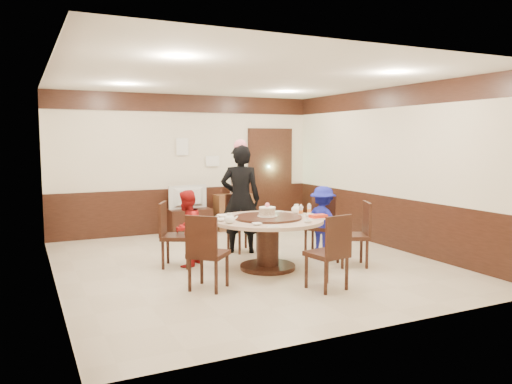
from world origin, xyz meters
name	(u,v)px	position (x,y,z in m)	size (l,w,h in m)	color
room	(247,193)	(0.01, 0.01, 1.08)	(6.00, 6.04, 2.84)	beige
banquet_table	(268,233)	(0.13, -0.43, 0.53)	(1.63, 1.63, 0.78)	black
chair_0	(320,236)	(1.35, 0.05, 0.30)	(0.62, 0.62, 0.97)	black
chair_1	(242,233)	(0.27, 0.81, 0.30)	(0.50, 0.51, 0.97)	black
chair_2	(176,246)	(-1.05, 0.28, 0.30)	(0.60, 0.59, 0.97)	black
chair_3	(208,266)	(-1.01, -1.01, 0.30)	(0.62, 0.62, 0.97)	black
chair_4	(328,266)	(0.36, -1.67, 0.30)	(0.51, 0.52, 0.97)	black
chair_5	(354,246)	(1.38, -0.83, 0.30)	(0.59, 0.58, 0.97)	black
person_standing	(241,199)	(0.21, 0.73, 0.90)	(0.66, 0.43, 1.81)	black
person_red	(187,228)	(-0.89, 0.24, 0.57)	(0.56, 0.43, 1.15)	#AB1616
person_blue	(323,221)	(1.32, -0.08, 0.57)	(0.74, 0.42, 1.14)	#181D9B
birthday_cake	(267,212)	(0.13, -0.41, 0.85)	(0.30, 0.30, 0.20)	white
teapot_left	(229,219)	(-0.54, -0.60, 0.81)	(0.17, 0.15, 0.13)	white
teapot_right	(296,210)	(0.76, -0.18, 0.81)	(0.17, 0.15, 0.13)	white
bowl_0	(223,216)	(-0.42, -0.06, 0.77)	(0.16, 0.16, 0.04)	white
bowl_1	(307,221)	(0.46, -1.01, 0.77)	(0.12, 0.12, 0.04)	white
bowl_2	(257,224)	(-0.26, -0.89, 0.77)	(0.13, 0.13, 0.03)	white
bowl_3	(310,216)	(0.76, -0.58, 0.77)	(0.14, 0.14, 0.04)	white
bowl_4	(221,220)	(-0.57, -0.36, 0.77)	(0.16, 0.16, 0.04)	white
saucer_near	(273,226)	(-0.12, -1.08, 0.76)	(0.18, 0.18, 0.01)	white
saucer_far	(279,212)	(0.58, 0.07, 0.76)	(0.18, 0.18, 0.01)	white
shrimp_platter	(318,217)	(0.77, -0.78, 0.78)	(0.30, 0.20, 0.06)	white
bottle_0	(301,211)	(0.66, -0.48, 0.83)	(0.06, 0.06, 0.16)	white
bottle_1	(309,210)	(0.85, -0.41, 0.83)	(0.06, 0.06, 0.16)	white
tv_stand	(190,221)	(-0.03, 2.75, 0.25)	(0.85, 0.45, 0.50)	black
television	(190,197)	(-0.03, 2.75, 0.74)	(0.82, 0.11, 0.47)	gray
side_cabinet	(234,212)	(0.95, 2.78, 0.38)	(0.80, 0.40, 0.75)	brown
thermos	(233,185)	(0.93, 2.78, 0.94)	(0.15, 0.15, 0.38)	silver
notice_left	(182,147)	(-0.10, 2.96, 1.75)	(0.25, 0.00, 0.35)	white
notice_right	(213,161)	(0.55, 2.96, 1.45)	(0.30, 0.00, 0.22)	white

